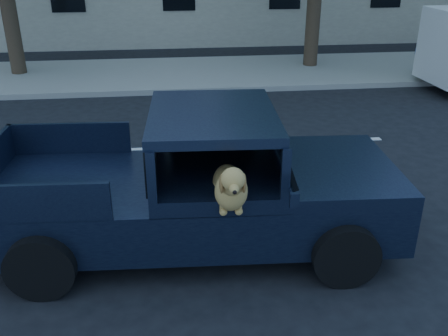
{
  "coord_description": "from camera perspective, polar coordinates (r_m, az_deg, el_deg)",
  "views": [
    {
      "loc": [
        0.4,
        -5.9,
        3.8
      ],
      "look_at": [
        1.04,
        -0.45,
        1.28
      ],
      "focal_mm": 40.0,
      "sensor_mm": 36.0,
      "label": 1
    }
  ],
  "objects": [
    {
      "name": "lane_stripes",
      "position": [
        10.17,
        2.83,
        2.69
      ],
      "size": [
        21.6,
        0.14,
        0.01
      ],
      "primitive_type": null,
      "color": "silver",
      "rests_on": "ground"
    },
    {
      "name": "pickup_truck",
      "position": [
        6.64,
        -4.13,
        -3.9
      ],
      "size": [
        5.35,
        2.82,
        1.88
      ],
      "rotation": [
        0.0,
        0.0,
        -0.05
      ],
      "color": "black",
      "rests_on": "ground"
    },
    {
      "name": "far_sidewalk",
      "position": [
        15.56,
        -8.12,
        10.53
      ],
      "size": [
        60.0,
        4.0,
        0.15
      ],
      "primitive_type": "cube",
      "color": "gray",
      "rests_on": "ground"
    },
    {
      "name": "ground",
      "position": [
        7.03,
        -9.0,
        -8.43
      ],
      "size": [
        120.0,
        120.0,
        0.0
      ],
      "primitive_type": "plane",
      "color": "black",
      "rests_on": "ground"
    }
  ]
}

